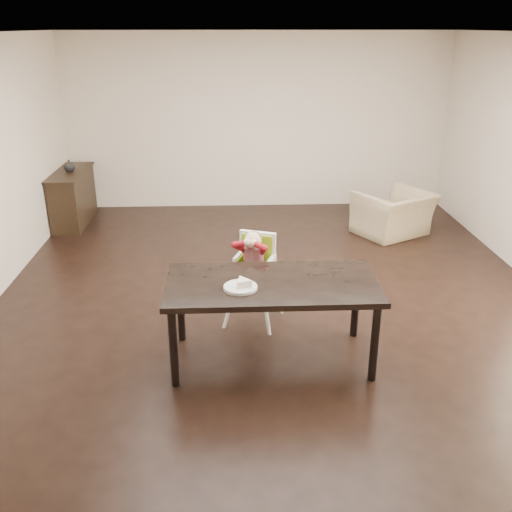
{
  "coord_description": "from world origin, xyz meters",
  "views": [
    {
      "loc": [
        -0.45,
        -5.56,
        2.77
      ],
      "look_at": [
        -0.22,
        -0.68,
        0.78
      ],
      "focal_mm": 40.0,
      "sensor_mm": 36.0,
      "label": 1
    }
  ],
  "objects_px": {
    "dining_table": "(272,290)",
    "high_chair": "(254,258)",
    "sideboard": "(73,197)",
    "armchair": "(394,206)"
  },
  "relations": [
    {
      "from": "dining_table",
      "to": "high_chair",
      "type": "height_order",
      "value": "high_chair"
    },
    {
      "from": "high_chair",
      "to": "sideboard",
      "type": "distance_m",
      "value": 4.07
    },
    {
      "from": "dining_table",
      "to": "high_chair",
      "type": "bearing_deg",
      "value": 99.2
    },
    {
      "from": "armchair",
      "to": "high_chair",
      "type": "bearing_deg",
      "value": 20.27
    },
    {
      "from": "high_chair",
      "to": "armchair",
      "type": "distance_m",
      "value": 3.21
    },
    {
      "from": "high_chair",
      "to": "armchair",
      "type": "xyz_separation_m",
      "value": [
        2.07,
        2.44,
        -0.26
      ]
    },
    {
      "from": "armchair",
      "to": "sideboard",
      "type": "height_order",
      "value": "armchair"
    },
    {
      "from": "dining_table",
      "to": "armchair",
      "type": "height_order",
      "value": "armchair"
    },
    {
      "from": "high_chair",
      "to": "sideboard",
      "type": "bearing_deg",
      "value": 148.87
    },
    {
      "from": "sideboard",
      "to": "high_chair",
      "type": "bearing_deg",
      "value": -51.06
    }
  ]
}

